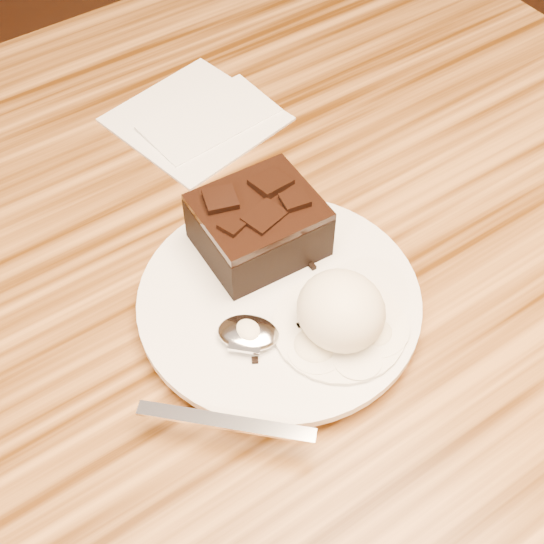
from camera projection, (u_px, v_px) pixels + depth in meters
dining_table at (167, 495)px, 0.92m from camera, size 1.20×0.80×0.75m
plate at (279, 304)px, 0.62m from camera, size 0.23×0.23×0.02m
brownie at (258, 228)px, 0.63m from camera, size 0.10×0.09×0.04m
ice_cream_scoop at (341, 311)px, 0.58m from camera, size 0.07×0.07×0.05m
melt_puddle at (339, 327)px, 0.59m from camera, size 0.10×0.10×0.00m
spoon at (248, 334)px, 0.58m from camera, size 0.16×0.16×0.01m
napkin at (196, 118)px, 0.77m from camera, size 0.17×0.17×0.01m
crumb_a at (345, 282)px, 0.62m from camera, size 0.01×0.01×0.00m
crumb_b at (255, 360)px, 0.57m from camera, size 0.01×0.01×0.00m
crumb_c at (312, 266)px, 0.63m from camera, size 0.00×0.01×0.00m
crumb_d at (300, 326)px, 0.59m from camera, size 0.01×0.01×0.00m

